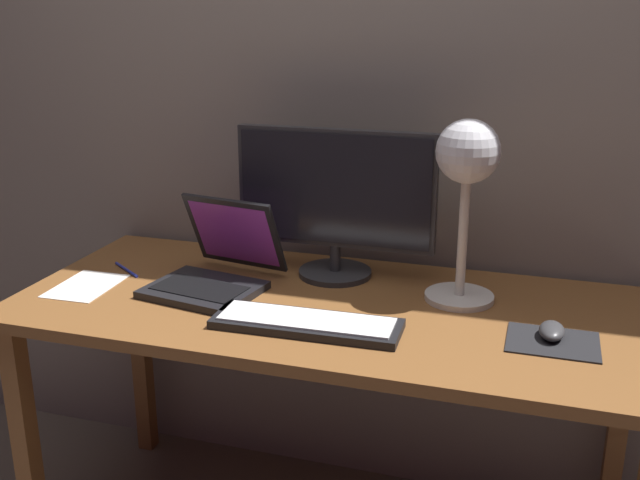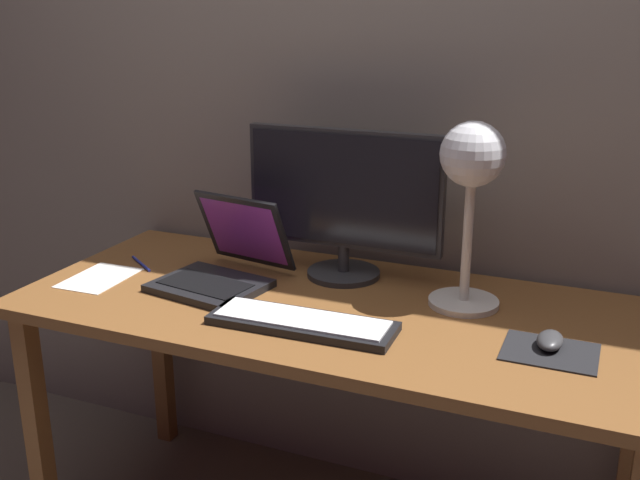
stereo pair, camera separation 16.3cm
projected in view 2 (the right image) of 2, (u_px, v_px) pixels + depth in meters
back_wall at (388, 64)px, 2.04m from camera, size 4.80×0.06×2.60m
desk at (333, 332)px, 1.88m from camera, size 1.60×0.70×0.74m
monitor at (344, 198)px, 1.98m from camera, size 0.54×0.20×0.41m
keyboard_main at (302, 322)px, 1.72m from camera, size 0.44×0.15×0.03m
laptop at (226, 259)px, 1.99m from camera, size 0.32×0.36×0.23m
desk_lamp at (472, 174)px, 1.74m from camera, size 0.17×0.17×0.46m
mousepad at (550, 352)px, 1.59m from camera, size 0.20×0.16×0.00m
mouse at (550, 340)px, 1.61m from camera, size 0.06×0.10×0.03m
paper_sheet_near_mouse at (99, 278)px, 2.03m from camera, size 0.15×0.21×0.00m
pen at (141, 264)px, 2.13m from camera, size 0.12×0.09×0.01m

